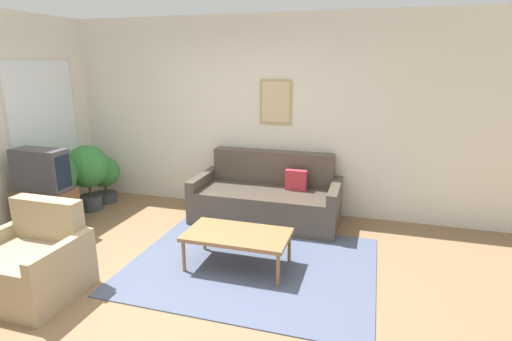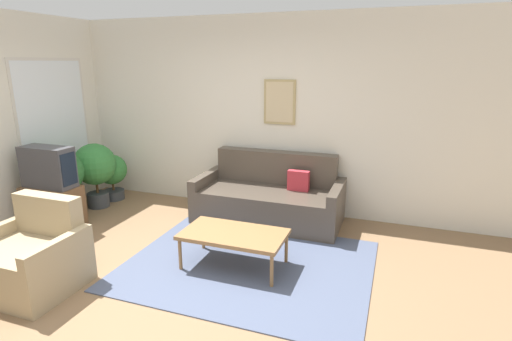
% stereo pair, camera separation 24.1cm
% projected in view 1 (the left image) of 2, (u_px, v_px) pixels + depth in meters
% --- Properties ---
extents(ground_plane, '(16.00, 16.00, 0.00)m').
position_uv_depth(ground_plane, '(165.00, 293.00, 3.71)').
color(ground_plane, '#846647').
extents(area_rug, '(2.52, 2.01, 0.01)m').
position_uv_depth(area_rug, '(252.00, 265.00, 4.21)').
color(area_rug, '#4C5670').
rests_on(area_rug, ground_plane).
extents(wall_back, '(8.00, 0.09, 2.70)m').
position_uv_depth(wall_back, '(247.00, 115.00, 5.64)').
color(wall_back, silver).
rests_on(wall_back, ground_plane).
extents(couch, '(1.92, 0.90, 0.89)m').
position_uv_depth(couch, '(267.00, 198.00, 5.36)').
color(couch, '#4C4238').
rests_on(couch, ground_plane).
extents(coffee_table, '(1.07, 0.59, 0.38)m').
position_uv_depth(coffee_table, '(237.00, 236.00, 4.09)').
color(coffee_table, olive).
rests_on(coffee_table, ground_plane).
extents(tv_stand, '(0.71, 0.40, 0.54)m').
position_uv_depth(tv_stand, '(47.00, 211.00, 5.01)').
color(tv_stand, brown).
rests_on(tv_stand, ground_plane).
extents(tv, '(0.68, 0.28, 0.52)m').
position_uv_depth(tv, '(41.00, 170.00, 4.87)').
color(tv, '#424247').
rests_on(tv, tv_stand).
extents(armchair, '(0.89, 0.76, 0.84)m').
position_uv_depth(armchair, '(31.00, 265.00, 3.63)').
color(armchair, tan).
rests_on(armchair, ground_plane).
extents(potted_plant_tall, '(0.61, 0.61, 0.98)m').
position_uv_depth(potted_plant_tall, '(52.00, 177.00, 5.13)').
color(potted_plant_tall, '#383D42').
rests_on(potted_plant_tall, ground_plane).
extents(potted_plant_by_window, '(0.46, 0.46, 0.71)m').
position_uv_depth(potted_plant_by_window, '(104.00, 175.00, 6.03)').
color(potted_plant_by_window, '#383D42').
rests_on(potted_plant_by_window, ground_plane).
extents(potted_plant_small, '(0.60, 0.60, 0.95)m').
position_uv_depth(potted_plant_small, '(88.00, 170.00, 5.66)').
color(potted_plant_small, '#383D42').
rests_on(potted_plant_small, ground_plane).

